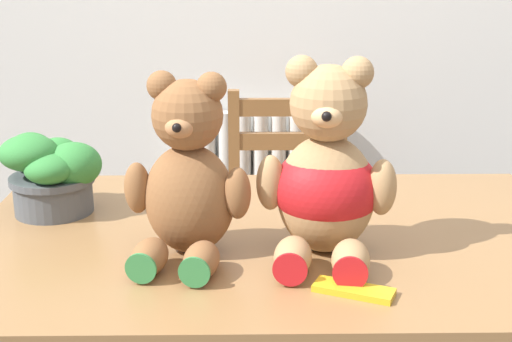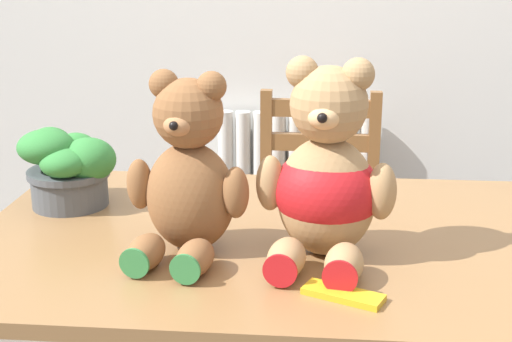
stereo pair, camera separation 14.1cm
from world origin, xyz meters
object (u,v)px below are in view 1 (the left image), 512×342
object	(u,v)px
teddy_bear_left	(187,179)
potted_plant	(50,171)
teddy_bear_right	(326,178)
wooden_chair_behind	(289,218)
chocolate_bar	(354,290)

from	to	relation	value
teddy_bear_left	potted_plant	distance (m)	0.42
teddy_bear_right	wooden_chair_behind	bearing A→B (deg)	-80.60
teddy_bear_right	teddy_bear_left	bearing A→B (deg)	9.44
wooden_chair_behind	teddy_bear_left	bearing A→B (deg)	74.61
wooden_chair_behind	potted_plant	xyz separation A→B (m)	(-0.60, -0.71, 0.39)
teddy_bear_left	chocolate_bar	xyz separation A→B (m)	(0.31, -0.18, -0.15)
potted_plant	chocolate_bar	world-z (taller)	potted_plant
teddy_bear_right	potted_plant	world-z (taller)	teddy_bear_right
teddy_bear_left	wooden_chair_behind	bearing A→B (deg)	-95.16
wooden_chair_behind	teddy_bear_left	world-z (taller)	teddy_bear_left
teddy_bear_right	chocolate_bar	xyz separation A→B (m)	(0.03, -0.19, -0.15)
teddy_bear_left	chocolate_bar	distance (m)	0.39
teddy_bear_left	chocolate_bar	bearing A→B (deg)	159.41
wooden_chair_behind	potted_plant	world-z (taller)	potted_plant
teddy_bear_left	chocolate_bar	size ratio (longest dim) A/B	2.57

